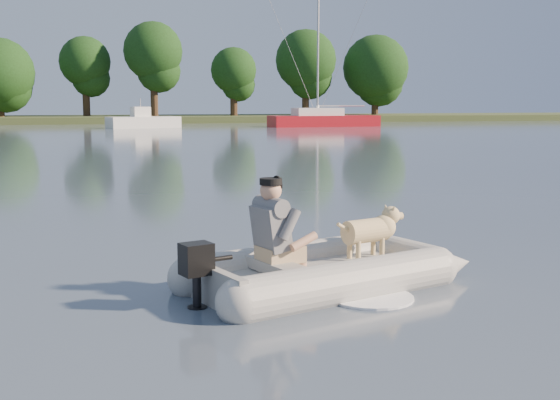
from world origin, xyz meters
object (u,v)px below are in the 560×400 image
object	(u,v)px
sailboat	(323,120)
dog	(366,235)
man	(272,225)
motorboat	(143,114)
dinghy	(326,235)

from	to	relation	value
sailboat	dog	bearing A→B (deg)	-110.35
man	dog	bearing A→B (deg)	-0.00
motorboat	sailboat	xyz separation A→B (m)	(13.88, -0.62, -0.53)
man	motorboat	size ratio (longest dim) A/B	0.19
dinghy	motorboat	world-z (taller)	motorboat
dinghy	sailboat	distance (m)	48.17
dinghy	sailboat	bearing A→B (deg)	53.61
dog	motorboat	distance (m)	46.10
dinghy	dog	world-z (taller)	dinghy
man	sailboat	bearing A→B (deg)	52.95
dinghy	man	distance (m)	0.68
man	dinghy	bearing A→B (deg)	-4.24
man	motorboat	xyz separation A→B (m)	(1.97, 46.48, 0.32)
motorboat	sailboat	bearing A→B (deg)	-18.79
dinghy	motorboat	bearing A→B (deg)	70.37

